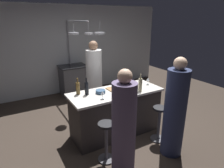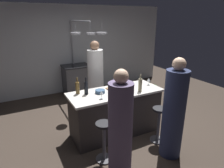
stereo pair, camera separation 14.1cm
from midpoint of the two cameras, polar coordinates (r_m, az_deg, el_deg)
name	(u,v)px [view 2 (the right image)]	position (r m, az deg, el deg)	size (l,w,h in m)	color
ground_plane	(115,132)	(4.10, 2.02, -13.99)	(9.00, 9.00, 0.00)	#382D26
back_wall	(71,50)	(6.15, -11.30, 9.88)	(6.40, 0.16, 2.60)	#B2B7BC
kitchen_island	(116,112)	(3.87, 2.10, -8.34)	(1.80, 0.72, 0.90)	#332D2B
stove_range	(77,80)	(5.97, -9.66, 1.28)	(0.80, 0.64, 0.89)	#47474C
chef	(96,80)	(4.63, -3.95, 1.03)	(0.37, 0.37, 1.74)	white
bar_stool_right	(159,123)	(3.77, 14.63, -11.08)	(0.28, 0.28, 0.68)	#4C4C51
guest_right	(174,113)	(3.31, 18.86, -8.05)	(0.35, 0.35, 1.68)	#262D4C
bar_stool_left	(104,140)	(3.22, -1.08, -16.14)	(0.28, 0.28, 0.68)	#4C4C51
guest_left	(120,129)	(2.77, 3.95, -13.21)	(0.34, 0.34, 1.62)	#594C6B
overhead_pot_rack	(83,40)	(5.16, -7.84, 12.61)	(0.90, 1.55, 2.17)	gray
potted_plant	(153,92)	(5.42, 12.66, -2.42)	(0.36, 0.36, 0.52)	brown
cutting_board	(115,88)	(3.80, 2.00, -1.34)	(0.32, 0.22, 0.02)	#997047
pepper_mill	(122,87)	(3.60, 4.05, -0.90)	(0.05, 0.05, 0.21)	#382319
wine_bottle_white	(140,85)	(3.68, 9.37, -0.25)	(0.07, 0.07, 0.33)	gray
wine_bottle_amber	(78,88)	(3.57, -9.00, -1.08)	(0.07, 0.07, 0.30)	brown
wine_bottle_dark	(86,88)	(3.52, -6.48, -1.14)	(0.07, 0.07, 0.32)	black
wine_glass_near_left_guest	(131,87)	(3.59, 6.59, -1.03)	(0.07, 0.07, 0.15)	silver
wine_glass_by_chef	(149,80)	(4.09, 11.73, 1.15)	(0.07, 0.07, 0.15)	silver
wine_glass_near_right_guest	(101,93)	(3.31, -1.90, -2.70)	(0.07, 0.07, 0.15)	silver
mixing_bowl_blue	(100,91)	(3.59, -2.41, -2.21)	(0.18, 0.18, 0.06)	#334C6B
mixing_bowl_steel	(128,83)	(4.02, 5.70, 0.20)	(0.14, 0.14, 0.08)	#B7B7BC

